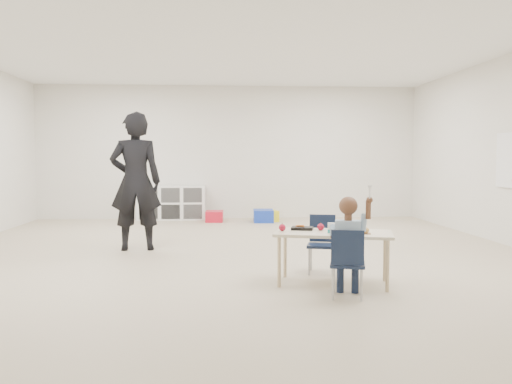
{
  "coord_description": "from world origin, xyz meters",
  "views": [
    {
      "loc": [
        -0.23,
        -7.01,
        1.28
      ],
      "look_at": [
        0.25,
        -0.17,
        0.85
      ],
      "focal_mm": 38.0,
      "sensor_mm": 36.0,
      "label": 1
    }
  ],
  "objects": [
    {
      "name": "lunch_tray_far",
      "position": [
        0.65,
        -1.45,
        0.55
      ],
      "size": [
        0.25,
        0.21,
        0.03
      ],
      "primitive_type": "cube",
      "rotation": [
        0.0,
        0.0,
        -0.25
      ],
      "color": "black",
      "rests_on": "table"
    },
    {
      "name": "cubby_shelf",
      "position": [
        -1.2,
        4.28,
        0.35
      ],
      "size": [
        1.4,
        0.4,
        0.7
      ],
      "primitive_type": "cube",
      "color": "white",
      "rests_on": "ground"
    },
    {
      "name": "bread_roll",
      "position": [
        1.22,
        -1.79,
        0.57
      ],
      "size": [
        0.09,
        0.09,
        0.07
      ],
      "primitive_type": "ellipsoid",
      "color": "tan",
      "rests_on": "table"
    },
    {
      "name": "chair_near",
      "position": [
        0.96,
        -2.17,
        0.32
      ],
      "size": [
        0.37,
        0.36,
        0.64
      ],
      "primitive_type": null,
      "rotation": [
        0.0,
        0.0,
        -0.25
      ],
      "color": "#101A31",
      "rests_on": "ground"
    },
    {
      "name": "room",
      "position": [
        0.0,
        0.0,
        1.4
      ],
      "size": [
        9.0,
        9.02,
        2.8
      ],
      "color": "beige",
      "rests_on": "ground"
    },
    {
      "name": "table",
      "position": [
        0.94,
        -1.64,
        0.27
      ],
      "size": [
        1.28,
        0.85,
        0.53
      ],
      "rotation": [
        0.0,
        0.0,
        -0.25
      ],
      "color": "beige",
      "rests_on": "ground"
    },
    {
      "name": "milk_carton",
      "position": [
        0.89,
        -1.74,
        0.58
      ],
      "size": [
        0.09,
        0.09,
        0.1
      ],
      "primitive_type": "cube",
      "rotation": [
        0.0,
        0.0,
        -0.25
      ],
      "color": "white",
      "rests_on": "table"
    },
    {
      "name": "lunch_tray_near",
      "position": [
        1.01,
        -1.61,
        0.55
      ],
      "size": [
        0.25,
        0.21,
        0.03
      ],
      "primitive_type": "cube",
      "rotation": [
        0.0,
        0.0,
        -0.25
      ],
      "color": "black",
      "rests_on": "table"
    },
    {
      "name": "chair_far",
      "position": [
        0.92,
        -1.11,
        0.32
      ],
      "size": [
        0.37,
        0.36,
        0.64
      ],
      "primitive_type": null,
      "rotation": [
        0.0,
        0.0,
        -0.25
      ],
      "color": "#101A31",
      "rests_on": "ground"
    },
    {
      "name": "rules_poster",
      "position": [
        3.98,
        0.6,
        1.25
      ],
      "size": [
        0.02,
        0.6,
        0.8
      ],
      "primitive_type": "cube",
      "color": "white",
      "rests_on": "room"
    },
    {
      "name": "child",
      "position": [
        0.96,
        -2.17,
        0.51
      ],
      "size": [
        0.52,
        0.52,
        1.01
      ],
      "primitive_type": null,
      "rotation": [
        0.0,
        0.0,
        -0.25
      ],
      "color": "#AAC7E6",
      "rests_on": "chair_near"
    },
    {
      "name": "apple_far",
      "position": [
        0.43,
        -1.54,
        0.57
      ],
      "size": [
        0.07,
        0.07,
        0.07
      ],
      "primitive_type": "sphere",
      "color": "maroon",
      "rests_on": "table"
    },
    {
      "name": "adult",
      "position": [
        -1.37,
        0.58,
        0.96
      ],
      "size": [
        0.74,
        0.52,
        1.91
      ],
      "primitive_type": "imported",
      "rotation": [
        0.0,
        0.0,
        3.24
      ],
      "color": "black",
      "rests_on": "ground"
    },
    {
      "name": "bin_red",
      "position": [
        -0.3,
        3.85,
        0.11
      ],
      "size": [
        0.36,
        0.45,
        0.21
      ],
      "primitive_type": "cube",
      "rotation": [
        0.0,
        0.0,
        -0.04
      ],
      "color": "red",
      "rests_on": "ground"
    },
    {
      "name": "apple_near",
      "position": [
        0.83,
        -1.52,
        0.57
      ],
      "size": [
        0.07,
        0.07,
        0.07
      ],
      "primitive_type": "sphere",
      "color": "maroon",
      "rests_on": "table"
    },
    {
      "name": "bin_blue",
      "position": [
        0.68,
        3.74,
        0.12
      ],
      "size": [
        0.41,
        0.52,
        0.24
      ],
      "primitive_type": "cube",
      "rotation": [
        0.0,
        0.0,
        -0.04
      ],
      "color": "#1839B4",
      "rests_on": "ground"
    },
    {
      "name": "bin_yellow",
      "position": [
        0.78,
        3.88,
        0.11
      ],
      "size": [
        0.43,
        0.5,
        0.22
      ],
      "primitive_type": "cube",
      "rotation": [
        0.0,
        0.0,
        0.19
      ],
      "color": "yellow",
      "rests_on": "ground"
    }
  ]
}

